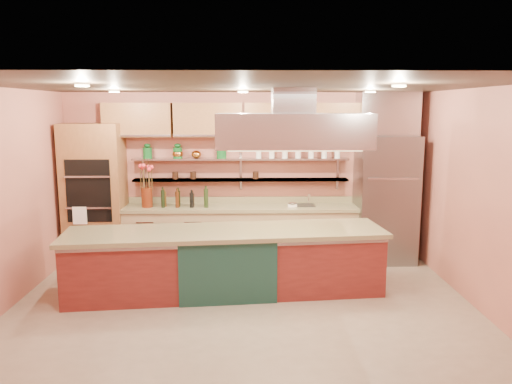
{
  "coord_description": "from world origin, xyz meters",
  "views": [
    {
      "loc": [
        0.05,
        -5.94,
        2.55
      ],
      "look_at": [
        0.18,
        1.0,
        1.37
      ],
      "focal_mm": 35.0,
      "sensor_mm": 36.0,
      "label": 1
    }
  ],
  "objects_px": {
    "flower_vase": "(147,197)",
    "kitchen_scale": "(292,204)",
    "island": "(226,261)",
    "copper_kettle": "(196,154)",
    "green_canister": "(221,152)",
    "refrigerator": "(385,199)"
  },
  "relations": [
    {
      "from": "flower_vase",
      "to": "green_canister",
      "type": "height_order",
      "value": "green_canister"
    },
    {
      "from": "island",
      "to": "flower_vase",
      "type": "distance_m",
      "value": 2.08
    },
    {
      "from": "flower_vase",
      "to": "copper_kettle",
      "type": "xyz_separation_m",
      "value": [
        0.8,
        0.22,
        0.69
      ]
    },
    {
      "from": "refrigerator",
      "to": "flower_vase",
      "type": "distance_m",
      "value": 3.94
    },
    {
      "from": "refrigerator",
      "to": "green_canister",
      "type": "distance_m",
      "value": 2.83
    },
    {
      "from": "flower_vase",
      "to": "green_canister",
      "type": "distance_m",
      "value": 1.44
    },
    {
      "from": "flower_vase",
      "to": "kitchen_scale",
      "type": "height_order",
      "value": "flower_vase"
    },
    {
      "from": "island",
      "to": "kitchen_scale",
      "type": "bearing_deg",
      "value": 48.37
    },
    {
      "from": "refrigerator",
      "to": "green_canister",
      "type": "height_order",
      "value": "refrigerator"
    },
    {
      "from": "refrigerator",
      "to": "green_canister",
      "type": "relative_size",
      "value": 10.61
    },
    {
      "from": "refrigerator",
      "to": "island",
      "type": "distance_m",
      "value": 3.02
    },
    {
      "from": "flower_vase",
      "to": "copper_kettle",
      "type": "distance_m",
      "value": 1.08
    },
    {
      "from": "kitchen_scale",
      "to": "flower_vase",
      "type": "bearing_deg",
      "value": 158.41
    },
    {
      "from": "kitchen_scale",
      "to": "green_canister",
      "type": "distance_m",
      "value": 1.46
    },
    {
      "from": "copper_kettle",
      "to": "green_canister",
      "type": "xyz_separation_m",
      "value": [
        0.42,
        0.0,
        0.03
      ]
    },
    {
      "from": "copper_kettle",
      "to": "green_canister",
      "type": "distance_m",
      "value": 0.42
    },
    {
      "from": "kitchen_scale",
      "to": "green_canister",
      "type": "relative_size",
      "value": 0.74
    },
    {
      "from": "island",
      "to": "kitchen_scale",
      "type": "height_order",
      "value": "kitchen_scale"
    },
    {
      "from": "island",
      "to": "green_canister",
      "type": "xyz_separation_m",
      "value": [
        -0.13,
        1.66,
        1.37
      ]
    },
    {
      "from": "flower_vase",
      "to": "island",
      "type": "bearing_deg",
      "value": -46.78
    },
    {
      "from": "island",
      "to": "refrigerator",
      "type": "bearing_deg",
      "value": 23.17
    },
    {
      "from": "flower_vase",
      "to": "copper_kettle",
      "type": "relative_size",
      "value": 1.97
    }
  ]
}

